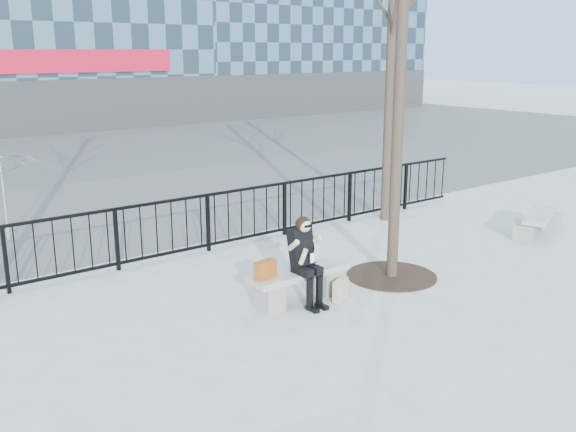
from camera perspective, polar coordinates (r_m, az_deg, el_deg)
ground at (r=9.79m, az=1.00°, el=-7.54°), size 120.00×120.00×0.00m
street_surface at (r=23.10m, az=-22.90°, el=4.24°), size 60.00×23.00×0.01m
railing at (r=11.98m, az=-7.95°, el=-0.73°), size 14.00×0.06×1.10m
tree_grate at (r=10.93m, az=9.19°, el=-5.27°), size 1.50×1.50×0.02m
bench_main at (r=9.68m, az=1.01°, el=-5.89°), size 1.65×0.46×0.49m
bench_second at (r=14.04m, az=21.40°, el=-0.48°), size 1.57×0.44×0.47m
seated_woman at (r=9.44m, az=1.63°, el=-4.06°), size 0.50×0.64×1.34m
handbag at (r=9.24m, az=-2.03°, el=-4.79°), size 0.34×0.19×0.27m
shopping_bag at (r=9.80m, az=4.67°, el=-6.55°), size 0.36×0.26×0.32m
vendor_umbrella at (r=13.71m, az=-23.89°, el=1.56°), size 2.08×2.12×1.79m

